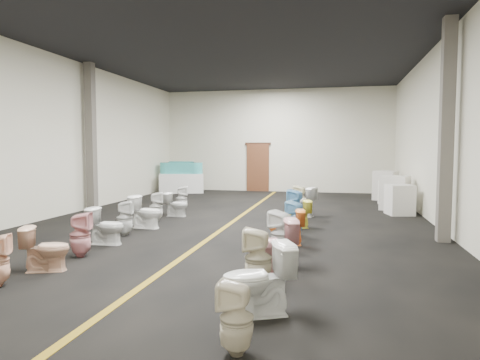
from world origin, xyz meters
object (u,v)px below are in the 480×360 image
(toilet_right_5, at_px, (287,227))
(toilet_right_0, at_px, (236,318))
(toilet_left_7, at_px, (156,207))
(toilet_right_10, at_px, (300,199))
(toilet_right_3, at_px, (271,245))
(toilet_left_6, at_px, (146,212))
(toilet_right_4, at_px, (281,234))
(toilet_right_8, at_px, (296,206))
(appliance_crate_a, at_px, (400,200))
(toilet_right_7, at_px, (297,214))
(toilet_left_8, at_px, (176,205))
(toilet_left_3, at_px, (80,235))
(toilet_left_4, at_px, (106,226))
(toilet_right_6, at_px, (295,219))
(toilet_right_2, at_px, (258,258))
(appliance_crate_d, at_px, (385,185))
(bathtub, at_px, (181,168))
(toilet_right_9, at_px, (301,202))
(toilet_right_1, at_px, (257,280))
(display_table, at_px, (181,183))
(toilet_left_9, at_px, (182,199))
(appliance_crate_b, at_px, (395,193))
(toilet_left_5, at_px, (125,218))
(appliance_crate_c, at_px, (390,193))
(toilet_left_2, at_px, (46,249))

(toilet_right_5, bearing_deg, toilet_right_0, -9.96)
(toilet_left_7, distance_m, toilet_right_10, 4.33)
(toilet_right_0, height_order, toilet_right_3, toilet_right_3)
(toilet_left_6, bearing_deg, toilet_right_4, -116.17)
(toilet_left_6, bearing_deg, toilet_right_8, -61.01)
(appliance_crate_a, distance_m, toilet_right_8, 3.39)
(toilet_right_7, bearing_deg, toilet_left_8, -126.42)
(toilet_left_3, xyz_separation_m, toilet_left_4, (-0.08, 1.01, -0.03))
(toilet_right_6, bearing_deg, toilet_right_2, 21.88)
(appliance_crate_d, bearing_deg, toilet_right_8, -116.66)
(bathtub, distance_m, appliance_crate_d, 8.37)
(toilet_right_0, xyz_separation_m, toilet_right_5, (-0.06, 4.62, 0.00))
(toilet_right_2, bearing_deg, toilet_right_9, 177.84)
(toilet_left_7, xyz_separation_m, toilet_right_1, (3.71, -5.65, 0.03))
(toilet_left_4, xyz_separation_m, toilet_right_8, (3.45, 3.37, 0.06))
(display_table, xyz_separation_m, toilet_right_2, (5.48, -11.78, 0.00))
(toilet_left_9, bearing_deg, toilet_right_4, -162.50)
(toilet_right_7, bearing_deg, appliance_crate_b, 125.38)
(toilet_right_8, bearing_deg, appliance_crate_b, 154.09)
(toilet_left_5, relative_size, toilet_right_3, 0.94)
(appliance_crate_c, height_order, toilet_left_8, appliance_crate_c)
(appliance_crate_d, bearing_deg, toilet_left_8, -139.22)
(toilet_right_3, xyz_separation_m, toilet_right_7, (0.07, 3.68, -0.07))
(toilet_right_1, relative_size, toilet_right_2, 1.01)
(bathtub, relative_size, toilet_left_7, 2.39)
(appliance_crate_a, relative_size, toilet_right_1, 1.04)
(appliance_crate_c, xyz_separation_m, toilet_right_9, (-2.74, -3.07, 0.01))
(appliance_crate_a, bearing_deg, toilet_right_4, -116.19)
(toilet_right_7, bearing_deg, toilet_left_6, -96.66)
(toilet_left_6, height_order, toilet_right_0, toilet_left_6)
(toilet_left_5, bearing_deg, toilet_left_3, 165.98)
(bathtub, height_order, appliance_crate_d, bathtub)
(appliance_crate_a, relative_size, toilet_left_3, 1.10)
(toilet_left_7, height_order, toilet_right_8, toilet_right_8)
(appliance_crate_a, relative_size, appliance_crate_b, 0.82)
(toilet_left_2, relative_size, toilet_right_7, 1.05)
(bathtub, distance_m, toilet_right_5, 10.67)
(toilet_right_0, bearing_deg, appliance_crate_c, 168.36)
(appliance_crate_b, height_order, toilet_left_9, appliance_crate_b)
(toilet_left_9, bearing_deg, toilet_left_7, 159.25)
(toilet_left_8, bearing_deg, toilet_right_4, -136.66)
(appliance_crate_b, xyz_separation_m, appliance_crate_d, (0.00, 2.63, 0.01))
(display_table, height_order, appliance_crate_d, appliance_crate_d)
(toilet_right_8, bearing_deg, toilet_right_4, 18.76)
(toilet_left_4, distance_m, toilet_right_1, 4.63)
(toilet_right_4, bearing_deg, toilet_left_8, -115.26)
(toilet_right_1, height_order, toilet_right_2, toilet_right_1)
(toilet_left_2, bearing_deg, appliance_crate_a, -61.82)
(toilet_right_2, bearing_deg, toilet_right_1, 8.29)
(toilet_left_5, bearing_deg, toilet_left_9, -17.43)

